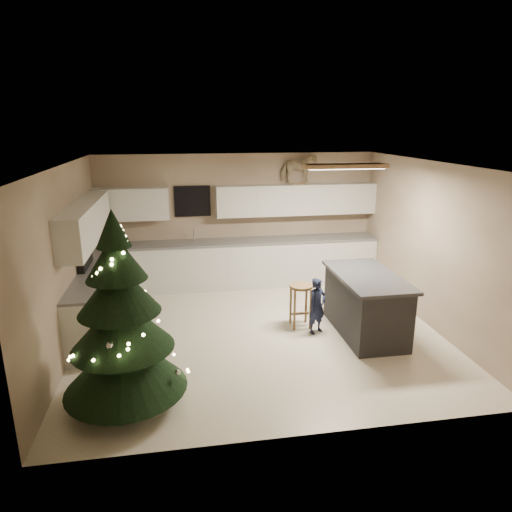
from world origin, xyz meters
The scene contains 8 objects.
ground_plane centered at (0.00, 0.00, 0.00)m, with size 5.50×5.50×0.00m, color beige.
room_shell centered at (0.02, 0.00, 1.75)m, with size 5.52×5.02×2.61m.
cabinetry centered at (-0.91, 1.65, 0.76)m, with size 5.50×3.20×2.00m.
island centered at (1.61, -0.26, 0.48)m, with size 0.90×1.70×0.95m.
bar_stool centered at (0.69, 0.13, 0.53)m, with size 0.37×0.37×0.70m.
christmas_tree centered at (-1.85, -1.60, 0.95)m, with size 1.45×1.40×2.31m.
toddler centered at (0.88, -0.14, 0.44)m, with size 0.32×0.21×0.89m, color black.
rocking_horse centered at (1.18, 2.33, 2.31)m, with size 0.70×0.36×0.60m.
Camera 1 is at (-1.15, -6.43, 3.15)m, focal length 32.00 mm.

